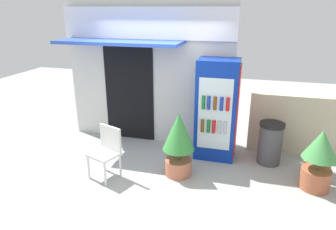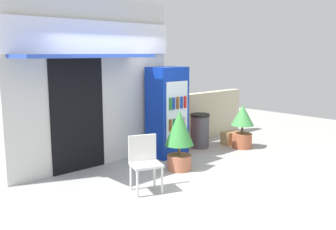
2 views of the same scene
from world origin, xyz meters
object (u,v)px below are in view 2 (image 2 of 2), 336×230
at_px(trash_bin, 200,131).
at_px(cardboard_box, 231,138).
at_px(drink_cooler, 168,112).
at_px(potted_plant_near_shop, 179,136).
at_px(potted_plant_curbside, 242,124).
at_px(plastic_chair, 144,159).

height_order(trash_bin, cardboard_box, trash_bin).
xyz_separation_m(drink_cooler, cardboard_box, (1.75, -0.33, -0.78)).
distance_m(potted_plant_near_shop, cardboard_box, 2.38).
distance_m(potted_plant_near_shop, trash_bin, 1.75).
bearing_deg(potted_plant_curbside, drink_cooler, 156.88).
bearing_deg(cardboard_box, potted_plant_curbside, -102.19).
bearing_deg(potted_plant_curbside, cardboard_box, 77.81).
relative_size(plastic_chair, trash_bin, 1.12).
bearing_deg(plastic_chair, drink_cooler, 36.53).
distance_m(plastic_chair, potted_plant_curbside, 3.36).
height_order(drink_cooler, trash_bin, drink_cooler).
bearing_deg(drink_cooler, trash_bin, -1.20).
distance_m(trash_bin, cardboard_box, 0.85).
bearing_deg(potted_plant_near_shop, drink_cooler, 59.04).
distance_m(drink_cooler, trash_bin, 1.13).
xyz_separation_m(plastic_chair, potted_plant_near_shop, (1.14, 0.36, 0.13)).
xyz_separation_m(drink_cooler, potted_plant_curbside, (1.66, -0.71, -0.38)).
relative_size(plastic_chair, potted_plant_near_shop, 0.78).
bearing_deg(potted_plant_near_shop, plastic_chair, -162.36).
bearing_deg(cardboard_box, potted_plant_near_shop, -166.77).
xyz_separation_m(plastic_chair, cardboard_box, (3.40, 0.89, -0.36)).
height_order(drink_cooler, potted_plant_curbside, drink_cooler).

